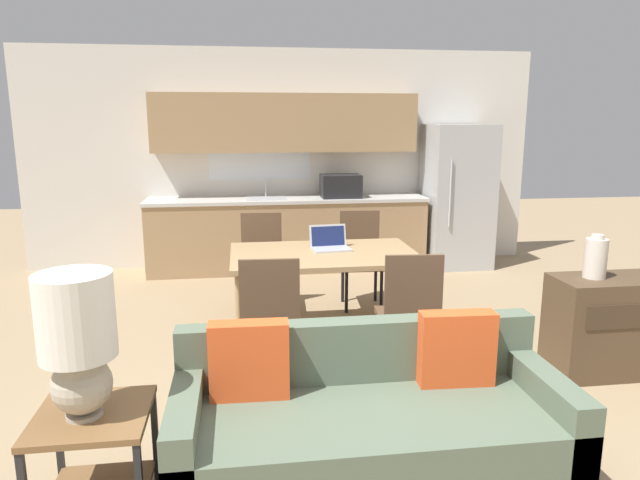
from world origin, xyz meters
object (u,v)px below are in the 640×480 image
object	(u,v)px
refrigerator	(457,196)
dining_table	(324,259)
table_lamp	(78,338)
side_table	(95,447)
dining_chair_near_left	(270,316)
vase	(596,258)
dining_chair_near_right	(409,310)
laptop	(330,243)
couch	(368,421)
dining_chair_far_right	(361,255)
credenza	(616,325)
dining_chair_far_left	(262,258)

from	to	relation	value
refrigerator	dining_table	size ratio (longest dim) A/B	1.15
refrigerator	table_lamp	distance (m)	5.57
dining_table	side_table	distance (m)	2.51
refrigerator	dining_chair_near_left	distance (m)	4.04
vase	dining_chair_near_left	size ratio (longest dim) A/B	0.33
dining_chair_near_right	dining_chair_near_left	xyz separation A→B (m)	(-0.98, 0.02, 0.00)
refrigerator	laptop	size ratio (longest dim) A/B	5.19
laptop	refrigerator	bearing A→B (deg)	42.07
couch	laptop	xyz separation A→B (m)	(0.14, 2.11, 0.47)
dining_chair_far_right	credenza	bearing A→B (deg)	-45.93
table_lamp	laptop	bearing A→B (deg)	56.65
dining_chair_far_left	dining_chair_near_right	size ratio (longest dim) A/B	1.00
side_table	table_lamp	bearing A→B (deg)	-141.09
side_table	vase	bearing A→B (deg)	19.76
refrigerator	dining_chair_far_right	size ratio (longest dim) A/B	1.89
couch	dining_chair_near_left	world-z (taller)	dining_chair_near_left
table_lamp	dining_chair_near_left	distance (m)	1.60
dining_chair_far_left	laptop	world-z (taller)	laptop
side_table	dining_chair_far_left	world-z (taller)	dining_chair_far_left
side_table	dining_chair_far_right	xyz separation A→B (m)	(1.87, 2.94, 0.16)
credenza	laptop	bearing A→B (deg)	150.94
refrigerator	table_lamp	xyz separation A→B (m)	(-3.43, -4.39, 0.01)
dining_table	couch	size ratio (longest dim) A/B	0.80
dining_table	table_lamp	xyz separation A→B (m)	(-1.40, -2.10, 0.21)
dining_table	dining_chair_near_left	size ratio (longest dim) A/B	1.63
dining_table	couch	world-z (taller)	couch
couch	dining_chair_far_left	distance (m)	2.88
side_table	dining_chair_far_right	distance (m)	3.48
side_table	dining_chair_far_left	size ratio (longest dim) A/B	0.56
refrigerator	side_table	xyz separation A→B (m)	(-3.41, -4.37, -0.53)
couch	dining_chair_near_right	world-z (taller)	dining_chair_near_right
laptop	dining_chair_near_left	bearing A→B (deg)	-126.00
dining_chair_far_left	couch	bearing A→B (deg)	-77.76
credenza	dining_chair_far_right	world-z (taller)	dining_chair_far_right
side_table	dining_chair_near_left	bearing A→B (deg)	54.87
couch	table_lamp	world-z (taller)	table_lamp
table_lamp	dining_chair_near_right	size ratio (longest dim) A/B	0.70
dining_chair_near_right	laptop	bearing A→B (deg)	-61.66
refrigerator	couch	world-z (taller)	refrigerator
dining_table	credenza	distance (m)	2.26
dining_table	credenza	world-z (taller)	dining_table
dining_table	table_lamp	world-z (taller)	table_lamp
dining_chair_far_right	dining_chair_near_left	distance (m)	1.96
refrigerator	dining_chair_near_left	size ratio (longest dim) A/B	1.89
dining_table	laptop	xyz separation A→B (m)	(0.07, 0.13, 0.11)
dining_chair_far_right	dining_chair_near_right	xyz separation A→B (m)	(-0.01, -1.71, 0.00)
side_table	vase	world-z (taller)	vase
vase	dining_chair_near_right	size ratio (longest dim) A/B	0.33
vase	dining_chair_far_right	xyz separation A→B (m)	(-1.32, 1.79, -0.36)
vase	dining_chair_far_right	distance (m)	2.25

